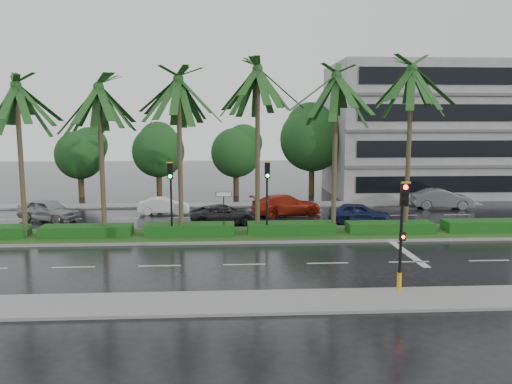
{
  "coord_description": "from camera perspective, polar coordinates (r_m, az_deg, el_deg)",
  "views": [
    {
      "loc": [
        -0.76,
        -28.01,
        6.72
      ],
      "look_at": [
        0.93,
        1.5,
        2.57
      ],
      "focal_mm": 35.0,
      "sensor_mm": 36.0,
      "label": 1
    }
  ],
  "objects": [
    {
      "name": "lane_markings",
      "position": [
        28.64,
        4.46,
        -5.6
      ],
      "size": [
        34.0,
        13.06,
        0.01
      ],
      "color": "silver",
      "rests_on": "ground"
    },
    {
      "name": "building",
      "position": [
        49.32,
        17.96,
        6.76
      ],
      "size": [
        16.0,
        10.0,
        12.0
      ],
      "primitive_type": "cube",
      "color": "gray",
      "rests_on": "ground"
    },
    {
      "name": "near_sidewalk",
      "position": [
        19.03,
        -0.8,
        -12.5
      ],
      "size": [
        40.0,
        2.4,
        0.12
      ],
      "primitive_type": "cube",
      "color": "gray",
      "rests_on": "ground"
    },
    {
      "name": "car_red",
      "position": [
        36.4,
        3.5,
        -1.48
      ],
      "size": [
        3.25,
        5.49,
        1.49
      ],
      "primitive_type": "imported",
      "rotation": [
        0.0,
        0.0,
        1.81
      ],
      "color": "#A42211",
      "rests_on": "ground"
    },
    {
      "name": "car_grey",
      "position": [
        41.7,
        20.47,
        -0.73
      ],
      "size": [
        2.1,
        4.8,
        1.53
      ],
      "primitive_type": "imported",
      "rotation": [
        0.0,
        0.0,
        1.47
      ],
      "color": "#5D6062",
      "rests_on": "ground"
    },
    {
      "name": "far_sidewalk",
      "position": [
        40.57,
        -2.15,
        -1.47
      ],
      "size": [
        40.0,
        2.0,
        0.12
      ],
      "primitive_type": "cube",
      "color": "gray",
      "rests_on": "ground"
    },
    {
      "name": "street_sign",
      "position": [
        28.86,
        -3.71,
        -1.19
      ],
      "size": [
        0.95,
        0.09,
        2.6
      ],
      "color": "black",
      "rests_on": "median"
    },
    {
      "name": "car_silver",
      "position": [
        37.02,
        -22.64,
        -1.92
      ],
      "size": [
        3.43,
        4.73,
        1.5
      ],
      "primitive_type": "imported",
      "rotation": [
        0.0,
        0.0,
        1.14
      ],
      "color": "gray",
      "rests_on": "ground"
    },
    {
      "name": "car_blue",
      "position": [
        34.07,
        11.69,
        -2.38
      ],
      "size": [
        2.39,
        4.29,
        1.38
      ],
      "primitive_type": "imported",
      "rotation": [
        0.0,
        0.0,
        1.37
      ],
      "color": "#19234B",
      "rests_on": "ground"
    },
    {
      "name": "car_white",
      "position": [
        37.44,
        -10.5,
        -1.54
      ],
      "size": [
        1.43,
        3.76,
        1.22
      ],
      "primitive_type": "imported",
      "rotation": [
        0.0,
        0.0,
        1.61
      ],
      "color": "white",
      "rests_on": "ground"
    },
    {
      "name": "ground",
      "position": [
        28.82,
        -1.68,
        -5.5
      ],
      "size": [
        120.0,
        120.0,
        0.0
      ],
      "primitive_type": "plane",
      "color": "black",
      "rests_on": "ground"
    },
    {
      "name": "signal_median_right",
      "position": [
        28.64,
        1.28,
        0.52
      ],
      "size": [
        0.34,
        0.42,
        4.36
      ],
      "color": "black",
      "rests_on": "median"
    },
    {
      "name": "hedge",
      "position": [
        29.69,
        -1.74,
        -4.21
      ],
      "size": [
        35.2,
        1.4,
        0.6
      ],
      "color": "#134213",
      "rests_on": "median"
    },
    {
      "name": "median",
      "position": [
        29.77,
        -1.73,
        -4.91
      ],
      "size": [
        36.0,
        4.0,
        0.15
      ],
      "color": "gray",
      "rests_on": "ground"
    },
    {
      "name": "signal_near",
      "position": [
        20.25,
        16.35,
        -4.36
      ],
      "size": [
        0.34,
        0.45,
        4.36
      ],
      "color": "black",
      "rests_on": "near_sidewalk"
    },
    {
      "name": "car_darkgrey",
      "position": [
        33.24,
        -3.63,
        -2.57
      ],
      "size": [
        2.68,
        4.84,
        1.28
      ],
      "primitive_type": "imported",
      "rotation": [
        0.0,
        0.0,
        1.69
      ],
      "color": "#242427",
      "rests_on": "ground"
    },
    {
      "name": "signal_median_left",
      "position": [
        28.74,
        -9.72,
        0.43
      ],
      "size": [
        0.34,
        0.42,
        4.36
      ],
      "color": "black",
      "rests_on": "median"
    },
    {
      "name": "palm_row",
      "position": [
        29.09,
        -4.31,
        11.65
      ],
      "size": [
        26.3,
        4.2,
        10.5
      ],
      "color": "#3C3222",
      "rests_on": "median"
    },
    {
      "name": "bg_trees",
      "position": [
        45.7,
        -0.49,
        5.43
      ],
      "size": [
        32.43,
        5.92,
        8.55
      ],
      "color": "#332917",
      "rests_on": "ground"
    }
  ]
}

